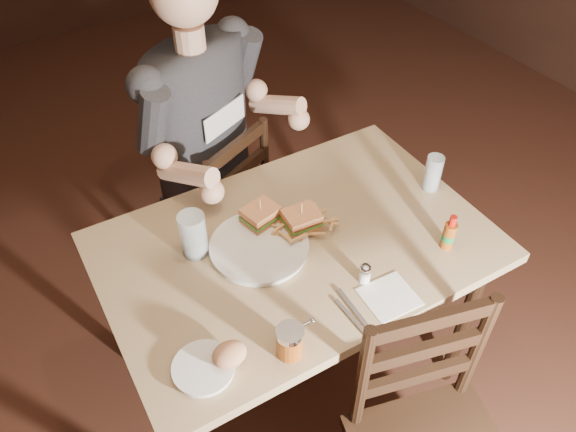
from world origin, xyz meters
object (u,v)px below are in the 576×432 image
glass_left (193,235)px  dinner_plate (259,248)px  syrup_dispenser (290,342)px  main_table (296,260)px  glass_right (433,173)px  chair_far (210,208)px  side_plate (204,369)px  diner (207,106)px  hot_sauce (450,232)px

glass_left → dinner_plate: bearing=-29.8°
dinner_plate → syrup_dispenser: (-0.12, -0.37, 0.04)m
main_table → glass_right: glass_right is taller
chair_far → side_plate: chair_far is taller
dinner_plate → glass_right: glass_right is taller
diner → side_plate: size_ratio=6.40×
diner → glass_left: bearing=-144.7°
side_plate → syrup_dispenser: bearing=-18.9°
dinner_plate → diner: bearing=78.8°
glass_right → side_plate: bearing=-167.1°
main_table → syrup_dispenser: bearing=-125.4°
chair_far → glass_left: glass_left is taller
main_table → syrup_dispenser: (-0.23, -0.33, 0.13)m
glass_right → side_plate: glass_right is taller
hot_sauce → side_plate: 0.85m
diner → hot_sauce: diner is taller
main_table → glass_right: bearing=-2.5°
glass_left → main_table: bearing=-25.7°
dinner_plate → syrup_dispenser: 0.39m
glass_right → hot_sauce: 0.28m
diner → dinner_plate: diner is taller
diner → syrup_dispenser: (-0.23, -0.91, -0.14)m
diner → syrup_dispenser: 0.95m
syrup_dispenser → side_plate: size_ratio=0.61×
glass_left → syrup_dispenser: size_ratio=1.55×
diner → side_plate: (-0.44, -0.84, -0.19)m
hot_sauce → side_plate: size_ratio=0.81×
glass_right → dinner_plate: bearing=174.6°
dinner_plate → syrup_dispenser: size_ratio=3.09×
dinner_plate → glass_left: (-0.17, 0.10, 0.07)m
diner → glass_left: size_ratio=6.74×
dinner_plate → side_plate: bearing=-139.1°
chair_far → side_plate: bearing=41.8°
dinner_plate → glass_left: glass_left is taller
dinner_plate → syrup_dispenser: syrup_dispenser is taller
dinner_plate → glass_right: size_ratio=2.28×
diner → side_plate: bearing=-140.6°
syrup_dispenser → side_plate: (-0.22, 0.07, -0.04)m
side_plate → glass_right: bearing=12.9°
chair_far → diner: size_ratio=0.84×
main_table → side_plate: size_ratio=7.76×
dinner_plate → glass_right: bearing=-5.4°
main_table → chair_far: size_ratio=1.44×
chair_far → glass_right: glass_right is taller
syrup_dispenser → side_plate: bearing=163.1°
chair_far → syrup_dispenser: bearing=55.2°
glass_right → hot_sauce: bearing=-122.4°
chair_far → hot_sauce: (0.42, -0.90, 0.40)m
hot_sauce → side_plate: hot_sauce is taller
hot_sauce → side_plate: bearing=179.2°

